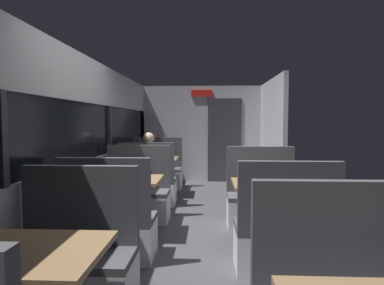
{
  "coord_description": "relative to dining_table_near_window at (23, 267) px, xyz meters",
  "views": [
    {
      "loc": [
        0.14,
        -3.88,
        1.46
      ],
      "look_at": [
        -0.2,
        3.47,
        0.99
      ],
      "focal_mm": 31.27,
      "sensor_mm": 36.0,
      "label": 1
    }
  ],
  "objects": [
    {
      "name": "carriage_aisle_panel_right",
      "position": [
        2.34,
        5.09,
        0.51
      ],
      "size": [
        0.08,
        2.4,
        2.3
      ],
      "primitive_type": "cube",
      "color": "#B2B2B7",
      "rests_on": "ground_plane"
    },
    {
      "name": "dining_table_rear_aisle",
      "position": [
        1.79,
        2.12,
        0.0
      ],
      "size": [
        0.9,
        0.7,
        0.74
      ],
      "color": "#9E9EA3",
      "rests_on": "ground_plane"
    },
    {
      "name": "bench_mid_window_facing_entry",
      "position": [
        0.0,
        3.02,
        -0.31
      ],
      "size": [
        0.95,
        0.5,
        1.1
      ],
      "color": "silver",
      "rests_on": "ground_plane"
    },
    {
      "name": "bench_rear_aisle_facing_end",
      "position": [
        1.79,
        1.42,
        -0.31
      ],
      "size": [
        0.95,
        0.5,
        1.1
      ],
      "color": "silver",
      "rests_on": "ground_plane"
    },
    {
      "name": "bench_near_window_facing_entry",
      "position": [
        0.0,
        0.7,
        -0.31
      ],
      "size": [
        0.95,
        0.5,
        1.1
      ],
      "color": "silver",
      "rests_on": "ground_plane"
    },
    {
      "name": "carriage_window_panel_left",
      "position": [
        -0.56,
        2.09,
        0.47
      ],
      "size": [
        0.09,
        8.48,
        2.3
      ],
      "color": "#B2B2B7",
      "rests_on": "ground_plane"
    },
    {
      "name": "bench_far_window_facing_entry",
      "position": [
        0.0,
        5.35,
        -0.31
      ],
      "size": [
        0.95,
        0.5,
        1.1
      ],
      "color": "silver",
      "rests_on": "ground_plane"
    },
    {
      "name": "seated_passenger",
      "position": [
        0.0,
        4.02,
        -0.1
      ],
      "size": [
        0.47,
        0.55,
        1.26
      ],
      "color": "#26262D",
      "rests_on": "ground_plane"
    },
    {
      "name": "bench_mid_window_facing_end",
      "position": [
        0.0,
        1.62,
        -0.31
      ],
      "size": [
        0.95,
        0.5,
        1.1
      ],
      "color": "silver",
      "rests_on": "ground_plane"
    },
    {
      "name": "coffee_cup_primary",
      "position": [
        1.87,
        2.09,
        0.15
      ],
      "size": [
        0.07,
        0.07,
        0.09
      ],
      "color": "#26598C",
      "rests_on": "dining_table_rear_aisle"
    },
    {
      "name": "carriage_end_bulkhead",
      "position": [
        0.95,
        6.28,
        0.5
      ],
      "size": [
        2.9,
        0.11,
        2.3
      ],
      "color": "#B2B2B7",
      "rests_on": "ground_plane"
    },
    {
      "name": "dining_table_near_window",
      "position": [
        0.0,
        0.0,
        0.0
      ],
      "size": [
        0.9,
        0.7,
        0.74
      ],
      "color": "#9E9EA3",
      "rests_on": "ground_plane"
    },
    {
      "name": "bench_rear_aisle_facing_entry",
      "position": [
        1.79,
        2.82,
        -0.31
      ],
      "size": [
        0.95,
        0.5,
        1.1
      ],
      "color": "silver",
      "rests_on": "ground_plane"
    },
    {
      "name": "dining_table_mid_window",
      "position": [
        0.0,
        2.32,
        0.0
      ],
      "size": [
        0.9,
        0.7,
        0.74
      ],
      "color": "#9E9EA3",
      "rests_on": "ground_plane"
    },
    {
      "name": "dining_table_far_window",
      "position": [
        0.0,
        4.65,
        0.0
      ],
      "size": [
        0.9,
        0.7,
        0.74
      ],
      "color": "#9E9EA3",
      "rests_on": "ground_plane"
    },
    {
      "name": "ground_plane",
      "position": [
        0.89,
        2.09,
        -0.65
      ],
      "size": [
        3.3,
        9.2,
        0.02
      ],
      "primitive_type": "cube",
      "color": "#423F44"
    },
    {
      "name": "bench_far_window_facing_end",
      "position": [
        0.0,
        3.95,
        -0.31
      ],
      "size": [
        0.95,
        0.5,
        1.1
      ],
      "color": "silver",
      "rests_on": "ground_plane"
    }
  ]
}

